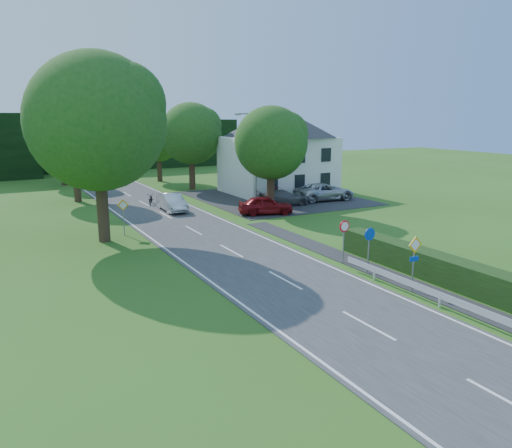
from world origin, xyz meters
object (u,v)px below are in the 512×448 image
parked_car_red (266,205)px  parasol (273,195)px  parked_car_silver_b (324,192)px  motorcycle (151,199)px  moving_car (172,202)px  parked_car_grey (283,197)px  streetlight (255,155)px

parked_car_red → parasol: 4.44m
parked_car_silver_b → parasol: parasol is taller
motorcycle → parked_car_red: bearing=-30.2°
moving_car → motorcycle: size_ratio=2.33×
motorcycle → moving_car: bearing=-58.7°
parked_car_grey → parked_car_silver_b: (4.73, 0.35, 0.11)m
moving_car → parked_car_silver_b: parked_car_silver_b is taller
parked_car_grey → parasol: size_ratio=2.48×
streetlight → parked_car_silver_b: size_ratio=1.41×
motorcycle → parked_car_silver_b: size_ratio=0.33×
parked_car_silver_b → parked_car_red: bearing=116.2°
motorcycle → parked_car_silver_b: parked_car_silver_b is taller
motorcycle → parked_car_red: 11.12m
parked_car_silver_b → parasol: bearing=91.1°
streetlight → parked_car_silver_b: streetlight is taller
streetlight → parked_car_grey: bearing=-15.6°
parked_car_red → parasol: parasol is taller
parked_car_red → parked_car_grey: parked_car_red is taller
parked_car_red → parked_car_silver_b: (8.07, 3.17, 0.05)m
parasol → motorcycle: bearing=150.4°
parked_car_grey → parasol: parasol is taller
parked_car_red → motorcycle: bearing=55.1°
streetlight → moving_car: bearing=168.6°
moving_car → parked_car_red: size_ratio=1.01×
parked_car_red → parked_car_grey: size_ratio=0.93×
streetlight → parked_car_grey: streetlight is taller
streetlight → parasol: 4.01m
parasol → moving_car: bearing=171.0°
parked_car_silver_b → parasol: 5.37m
motorcycle → parked_car_silver_b: bearing=1.6°
parked_car_grey → streetlight: bearing=83.1°
motorcycle → parasol: size_ratio=1.00×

